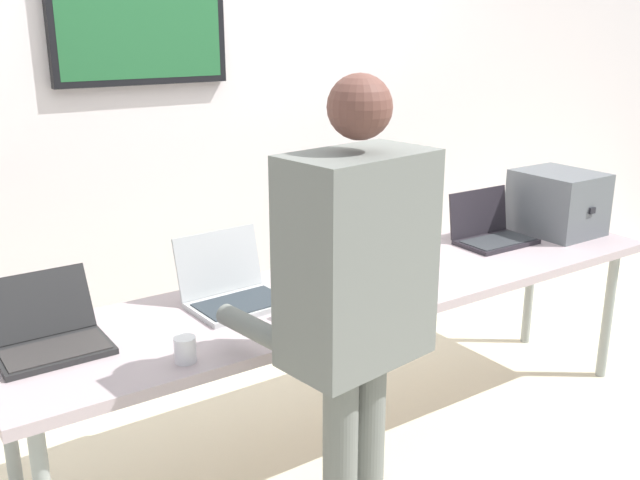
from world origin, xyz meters
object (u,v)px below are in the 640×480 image
at_px(equipment_box, 558,202).
at_px(laptop_station_1, 232,288).
at_px(laptop_station_0, 48,333).
at_px(laptop_station_2, 382,256).
at_px(laptop_station_3, 490,230).
at_px(coffee_mug, 185,349).
at_px(person, 354,297).
at_px(workbench, 364,293).

bearing_deg(equipment_box, laptop_station_1, 177.52).
relative_size(laptop_station_0, laptop_station_2, 1.04).
bearing_deg(laptop_station_3, laptop_station_2, -179.62).
bearing_deg(laptop_station_3, laptop_station_0, -179.85).
distance_m(equipment_box, laptop_station_0, 2.52).
bearing_deg(laptop_station_1, coffee_mug, -134.55).
bearing_deg(coffee_mug, laptop_station_3, 11.28).
height_order(person, coffee_mug, person).
distance_m(workbench, person, 0.87).
relative_size(workbench, laptop_station_2, 8.84).
xyz_separation_m(equipment_box, laptop_station_1, (-1.83, 0.08, -0.10)).
relative_size(laptop_station_2, coffee_mug, 4.03).
relative_size(laptop_station_2, laptop_station_3, 0.89).
height_order(equipment_box, coffee_mug, equipment_box).
relative_size(equipment_box, coffee_mug, 4.88).
bearing_deg(laptop_station_1, equipment_box, -2.48).
height_order(laptop_station_0, person, person).
bearing_deg(laptop_station_3, equipment_box, -10.05).
height_order(laptop_station_2, laptop_station_3, laptop_station_3).
height_order(laptop_station_3, person, person).
bearing_deg(laptop_station_0, laptop_station_1, 1.01).
distance_m(laptop_station_0, person, 1.04).
bearing_deg(laptop_station_0, equipment_box, -1.53).
bearing_deg(workbench, laptop_station_3, 6.90).
bearing_deg(laptop_station_3, workbench, -173.10).
height_order(workbench, laptop_station_2, laptop_station_2).
bearing_deg(workbench, laptop_station_0, 175.51).
bearing_deg(laptop_station_2, workbench, -150.21).
bearing_deg(laptop_station_0, coffee_mug, -46.37).
xyz_separation_m(person, coffee_mug, (-0.39, 0.37, -0.21)).
relative_size(workbench, laptop_station_3, 7.84).
distance_m(laptop_station_0, coffee_mug, 0.48).
bearing_deg(laptop_station_2, equipment_box, -3.57).
relative_size(workbench, equipment_box, 7.29).
bearing_deg(laptop_station_2, coffee_mug, -162.23).
height_order(equipment_box, person, person).
xyz_separation_m(laptop_station_3, person, (-1.38, -0.72, 0.20)).
bearing_deg(laptop_station_1, laptop_station_0, -178.99).
bearing_deg(laptop_station_2, laptop_station_3, 0.38).
bearing_deg(workbench, coffee_mug, -164.74).
relative_size(person, coffee_mug, 19.67).
bearing_deg(person, laptop_station_1, 92.76).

